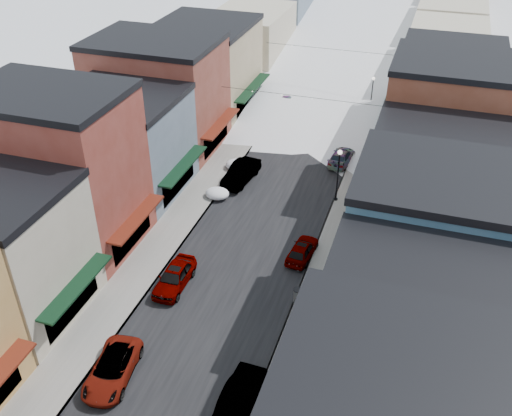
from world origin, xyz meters
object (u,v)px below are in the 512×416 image
Objects in this scene: car_dark_hatch at (241,173)px; streetlamp_near at (338,169)px; trash_can at (298,295)px; car_silver_sedan at (175,277)px; car_white_suv at (112,369)px; car_green_sedan at (240,395)px.

streetlamp_near is (9.08, -0.73, 2.37)m from car_dark_hatch.
streetlamp_near reaches higher than trash_can.
car_dark_hatch is 17.08m from trash_can.
car_silver_sedan is at bearing -120.73° from streetlamp_near.
car_silver_sedan is 17.20m from streetlamp_near.
trash_can is (9.15, -14.42, -0.16)m from car_dark_hatch.
car_white_suv is 25.02m from streetlamp_near.
car_silver_sedan is 4.31× the size of trash_can.
car_silver_sedan reaches higher than car_green_sedan.
car_white_suv reaches higher than trash_can.
car_dark_hatch reaches higher than car_silver_sedan.
streetlamp_near is (8.70, 14.63, 2.44)m from car_silver_sedan.
streetlamp_near is at bearing 61.59° from car_white_suv.
car_green_sedan is at bearing -96.03° from trash_can.
car_white_suv is 1.05× the size of car_green_sedan.
car_green_sedan is at bearing -4.30° from car_white_suv.
car_silver_sedan is at bearing -173.90° from trash_can.
car_dark_hatch reaches higher than trash_can.
trash_can is 13.93m from streetlamp_near.
car_silver_sedan is 8.82m from trash_can.
car_dark_hatch is at bearing 82.96° from car_white_suv.
trash_can is (0.96, 9.13, -0.09)m from car_green_sedan.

